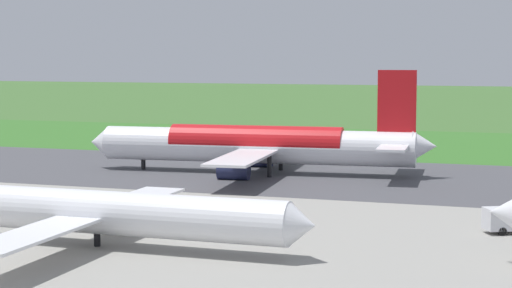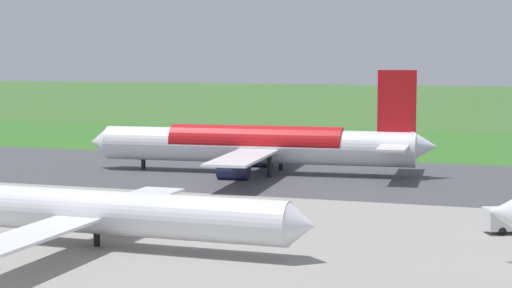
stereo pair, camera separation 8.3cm
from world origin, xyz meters
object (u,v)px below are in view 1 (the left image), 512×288
Objects in this scene: airliner_main at (258,145)px; service_truck_baggage at (510,220)px; airliner_parked_mid at (94,211)px; traffic_cone_orange at (309,144)px; no_stopping_sign at (332,136)px.

service_truck_baggage is at bearing 137.60° from airliner_main.
airliner_parked_mid reaches higher than traffic_cone_orange.
airliner_parked_mid is 14.58× the size of no_stopping_sign.
airliner_main is 47.16m from no_stopping_sign.
no_stopping_sign reaches higher than service_truck_baggage.
airliner_main reaches higher than traffic_cone_orange.
airliner_main is at bearing -42.40° from service_truck_baggage.
airliner_main reaches higher than airliner_parked_mid.
airliner_main reaches higher than no_stopping_sign.
service_truck_baggage is 90.73m from no_stopping_sign.
airliner_parked_mid is 100.91m from no_stopping_sign.
service_truck_baggage is (-38.45, 35.12, -2.95)m from airliner_main.
service_truck_baggage is 89.43m from traffic_cone_orange.
traffic_cone_orange is at bearing 41.27° from no_stopping_sign.
airliner_parked_mid is 77.04× the size of traffic_cone_orange.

